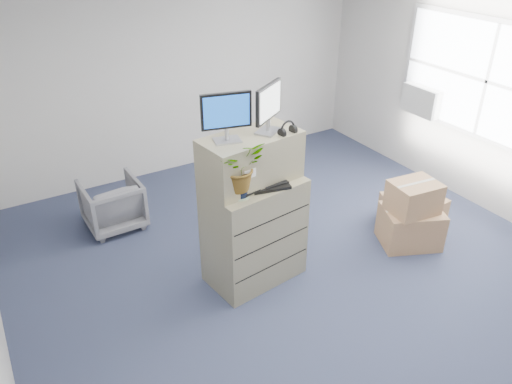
# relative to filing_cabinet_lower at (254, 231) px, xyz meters

# --- Properties ---
(ground) EXTENTS (7.00, 7.00, 0.00)m
(ground) POSITION_rel_filing_cabinet_lower_xyz_m (0.46, -0.52, -0.59)
(ground) COLOR #282F49
(ground) RESTS_ON ground
(wall_back) EXTENTS (6.00, 0.02, 2.80)m
(wall_back) POSITION_rel_filing_cabinet_lower_xyz_m (0.46, 2.99, 0.81)
(wall_back) COLOR beige
(wall_back) RESTS_ON ground
(window) EXTENTS (0.07, 2.72, 1.52)m
(window) POSITION_rel_filing_cabinet_lower_xyz_m (3.41, -0.02, 1.11)
(window) COLOR #9A9A9D
(window) RESTS_ON wall_right
(ac_unit) EXTENTS (0.24, 0.60, 0.40)m
(ac_unit) POSITION_rel_filing_cabinet_lower_xyz_m (3.33, 0.88, 0.61)
(ac_unit) COLOR silver
(ac_unit) RESTS_ON wall_right
(filing_cabinet_lower) EXTENTS (1.08, 0.74, 1.17)m
(filing_cabinet_lower) POSITION_rel_filing_cabinet_lower_xyz_m (0.00, 0.00, 0.00)
(filing_cabinet_lower) COLOR gray
(filing_cabinet_lower) RESTS_ON ground
(filing_cabinet_upper) EXTENTS (1.06, 0.63, 0.50)m
(filing_cabinet_upper) POSITION_rel_filing_cabinet_lower_xyz_m (-0.01, 0.06, 0.84)
(filing_cabinet_upper) COLOR gray
(filing_cabinet_upper) RESTS_ON filing_cabinet_lower
(monitor_left) EXTENTS (0.47, 0.23, 0.47)m
(monitor_left) POSITION_rel_filing_cabinet_lower_xyz_m (-0.27, 0.05, 1.35)
(monitor_left) COLOR #99999E
(monitor_left) RESTS_ON filing_cabinet_upper
(monitor_right) EXTENTS (0.43, 0.29, 0.48)m
(monitor_right) POSITION_rel_filing_cabinet_lower_xyz_m (0.19, 0.04, 1.36)
(monitor_right) COLOR #99999E
(monitor_right) RESTS_ON filing_cabinet_upper
(headphones) EXTENTS (0.18, 0.04, 0.18)m
(headphones) POSITION_rel_filing_cabinet_lower_xyz_m (0.33, -0.09, 1.14)
(headphones) COLOR black
(headphones) RESTS_ON filing_cabinet_upper
(keyboard) EXTENTS (0.62, 0.36, 0.03)m
(keyboard) POSITION_rel_filing_cabinet_lower_xyz_m (-0.00, -0.12, 0.60)
(keyboard) COLOR black
(keyboard) RESTS_ON filing_cabinet_lower
(mouse) EXTENTS (0.12, 0.09, 0.04)m
(mouse) POSITION_rel_filing_cabinet_lower_xyz_m (0.35, -0.04, 0.61)
(mouse) COLOR silver
(mouse) RESTS_ON filing_cabinet_lower
(water_bottle) EXTENTS (0.08, 0.08, 0.28)m
(water_bottle) POSITION_rel_filing_cabinet_lower_xyz_m (0.04, 0.05, 0.73)
(water_bottle) COLOR gray
(water_bottle) RESTS_ON filing_cabinet_lower
(phone_dock) EXTENTS (0.07, 0.06, 0.15)m
(phone_dock) POSITION_rel_filing_cabinet_lower_xyz_m (-0.08, -0.00, 0.64)
(phone_dock) COLOR silver
(phone_dock) RESTS_ON filing_cabinet_lower
(external_drive) EXTENTS (0.22, 0.18, 0.06)m
(external_drive) POSITION_rel_filing_cabinet_lower_xyz_m (0.30, 0.20, 0.62)
(external_drive) COLOR black
(external_drive) RESTS_ON filing_cabinet_lower
(tissue_box) EXTENTS (0.30, 0.22, 0.10)m
(tissue_box) POSITION_rel_filing_cabinet_lower_xyz_m (0.31, 0.10, 0.70)
(tissue_box) COLOR #3C94CC
(tissue_box) RESTS_ON external_drive
(potted_plant) EXTENTS (0.46, 0.51, 0.48)m
(potted_plant) POSITION_rel_filing_cabinet_lower_xyz_m (-0.26, -0.16, 0.86)
(potted_plant) COLOR #9CB592
(potted_plant) RESTS_ON filing_cabinet_lower
(office_chair) EXTENTS (0.71, 0.66, 0.71)m
(office_chair) POSITION_rel_filing_cabinet_lower_xyz_m (-1.04, 1.79, -0.23)
(office_chair) COLOR slate
(office_chair) RESTS_ON ground
(cardboard_boxes) EXTENTS (1.02, 1.05, 0.85)m
(cardboard_boxes) POSITION_rel_filing_cabinet_lower_xyz_m (2.07, -0.31, -0.29)
(cardboard_boxes) COLOR #9E784C
(cardboard_boxes) RESTS_ON ground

